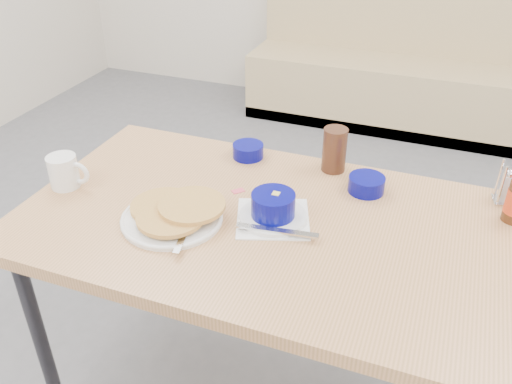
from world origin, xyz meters
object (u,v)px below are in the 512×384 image
(coffee_mug, at_px, (65,171))
(butter_bowl, at_px, (366,184))
(creamer_bowl, at_px, (248,151))
(amber_tumbler, at_px, (334,150))
(booth_bench, at_px, (391,72))
(dining_table, at_px, (267,237))
(grits_setting, at_px, (273,209))
(pancake_plate, at_px, (174,214))

(coffee_mug, distance_m, butter_bowl, 0.91)
(butter_bowl, bearing_deg, creamer_bowl, 169.51)
(creamer_bowl, xyz_separation_m, amber_tumbler, (0.29, 0.02, 0.05))
(coffee_mug, bearing_deg, amber_tumbler, 27.84)
(coffee_mug, bearing_deg, booth_bench, 76.18)
(dining_table, distance_m, creamer_bowl, 0.38)
(amber_tumbler, bearing_deg, butter_bowl, -36.83)
(creamer_bowl, relative_size, butter_bowl, 0.95)
(grits_setting, bearing_deg, butter_bowl, 48.58)
(creamer_bowl, bearing_deg, booth_bench, 85.21)
(grits_setting, xyz_separation_m, amber_tumbler, (0.09, 0.34, 0.04))
(grits_setting, xyz_separation_m, butter_bowl, (0.21, 0.24, -0.01))
(coffee_mug, bearing_deg, dining_table, 4.51)
(booth_bench, bearing_deg, grits_setting, -89.66)
(dining_table, relative_size, pancake_plate, 4.85)
(creamer_bowl, bearing_deg, amber_tumbler, 3.43)
(coffee_mug, xyz_separation_m, creamer_bowl, (0.45, 0.37, -0.03))
(coffee_mug, xyz_separation_m, grits_setting, (0.65, 0.05, -0.02))
(coffee_mug, bearing_deg, grits_setting, 4.81)
(dining_table, bearing_deg, butter_bowl, 47.17)
(grits_setting, distance_m, creamer_bowl, 0.38)
(booth_bench, relative_size, amber_tumbler, 13.19)
(dining_table, bearing_deg, pancake_plate, -158.55)
(coffee_mug, xyz_separation_m, amber_tumbler, (0.74, 0.39, 0.02))
(pancake_plate, relative_size, grits_setting, 1.05)
(dining_table, relative_size, coffee_mug, 10.67)
(booth_bench, bearing_deg, creamer_bowl, -94.79)
(booth_bench, distance_m, creamer_bowl, 2.26)
(coffee_mug, xyz_separation_m, butter_bowl, (0.86, 0.30, -0.03))
(amber_tumbler, bearing_deg, grits_setting, -104.68)
(dining_table, height_order, creamer_bowl, creamer_bowl)
(coffee_mug, distance_m, grits_setting, 0.65)
(butter_bowl, relative_size, amber_tumbler, 0.76)
(coffee_mug, relative_size, amber_tumbler, 0.91)
(creamer_bowl, bearing_deg, dining_table, -60.15)
(booth_bench, xyz_separation_m, grits_setting, (0.02, -2.53, 0.45))
(dining_table, xyz_separation_m, amber_tumbler, (0.10, 0.34, 0.13))
(grits_setting, bearing_deg, pancake_plate, -158.79)
(grits_setting, distance_m, amber_tumbler, 0.35)
(booth_bench, bearing_deg, pancake_plate, -95.26)
(creamer_bowl, bearing_deg, pancake_plate, -97.75)
(dining_table, xyz_separation_m, creamer_bowl, (-0.19, 0.32, 0.08))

